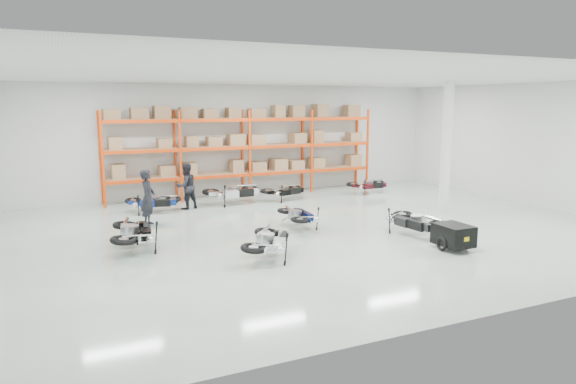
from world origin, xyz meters
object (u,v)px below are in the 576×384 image
trailer (453,235)px  moto_back_c (284,188)px  moto_black_far_left (134,228)px  moto_touring_right (414,217)px  moto_blue_centre (299,212)px  moto_silver_left (269,236)px  person_back (186,186)px  moto_back_b (233,189)px  person_left (148,198)px  moto_back_a (153,199)px  moto_back_d (368,182)px

trailer → moto_back_c: bearing=98.3°
moto_black_far_left → moto_touring_right: 7.71m
moto_blue_centre → moto_silver_left: (-2.01, -2.51, 0.06)m
moto_black_far_left → person_back: (2.49, 4.67, 0.24)m
moto_back_b → person_left: 4.13m
moto_silver_left → moto_touring_right: 4.62m
person_back → moto_back_c: bearing=161.6°
trailer → person_back: 9.51m
moto_black_far_left → moto_back_a: bearing=-97.7°
moto_silver_left → moto_touring_right: bearing=-142.8°
moto_blue_centre → trailer: moto_blue_centre is taller
moto_back_c → person_back: (-3.87, -0.04, 0.33)m
trailer → person_back: person_back is taller
moto_back_a → moto_back_d: (8.95, 0.20, -0.03)m
moto_blue_centre → moto_back_d: moto_blue_centre is taller
moto_back_c → moto_back_d: size_ratio=1.04×
trailer → moto_blue_centre: bearing=124.8°
moto_back_a → person_back: bearing=-68.4°
moto_back_d → moto_back_a: bearing=94.0°
moto_silver_left → trailer: moto_silver_left is taller
moto_black_far_left → moto_touring_right: size_ratio=1.09×
moto_silver_left → person_left: person_left is taller
person_left → person_back: size_ratio=1.06×
moto_blue_centre → moto_back_b: bearing=-76.0°
moto_touring_right → person_left: (-6.69, 4.44, 0.34)m
person_back → moto_back_d: bearing=161.0°
moto_back_c → moto_silver_left: bearing=141.3°
moto_silver_left → moto_back_d: size_ratio=1.16×
moto_touring_right → moto_back_d: (2.73, 6.48, -0.06)m
trailer → moto_back_d: size_ratio=1.00×
moto_touring_right → moto_back_b: (-3.19, 6.63, 0.05)m
moto_back_d → person_back: (-7.73, -0.01, 0.35)m
moto_silver_left → moto_back_d: 10.01m
moto_silver_left → person_left: 5.20m
moto_touring_right → moto_back_b: size_ratio=0.91×
moto_blue_centre → moto_touring_right: (2.60, -2.19, 0.05)m
moto_back_b → moto_back_a: bearing=94.0°
moto_blue_centre → trailer: size_ratio=1.03×
moto_blue_centre → moto_black_far_left: (-4.89, -0.39, 0.10)m
moto_back_c → moto_touring_right: bearing=178.1°
moto_blue_centre → moto_back_a: size_ratio=0.97×
moto_back_a → person_left: (-0.46, -1.84, 0.37)m
person_back → moto_back_a: bearing=-10.1°
person_left → person_back: 2.64m
moto_black_far_left → moto_back_b: (4.31, 4.83, 0.00)m
moto_back_b → person_back: (-1.81, -0.16, 0.23)m
moto_silver_left → trailer: 4.79m
moto_back_a → moto_back_c: moto_back_a is taller
moto_blue_centre → moto_back_b: moto_back_b is taller
moto_back_c → person_back: 3.88m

